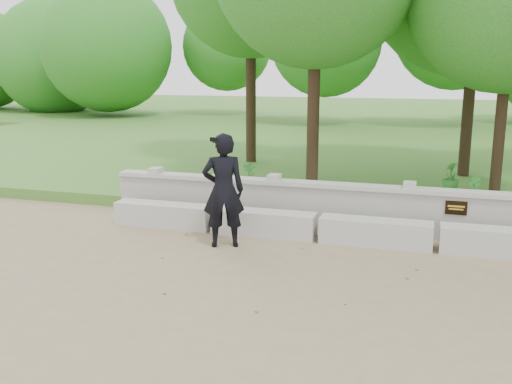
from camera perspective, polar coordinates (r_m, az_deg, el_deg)
ground at (r=8.24m, az=17.49°, el=-9.53°), size 80.00×80.00×0.00m
lawn at (r=21.87m, az=17.58°, el=4.24°), size 40.00×22.00×0.25m
concrete_bench at (r=9.97m, az=17.59°, el=-4.35°), size 11.90×0.45×0.45m
parapet_wall at (r=10.58m, az=17.68°, el=-2.06°), size 12.50×0.35×0.90m
man_main at (r=9.58m, az=-3.29°, el=0.15°), size 0.83×0.78×1.94m
shrub_a at (r=13.27m, az=-0.70°, el=1.71°), size 0.36×0.29×0.59m
shrub_b at (r=12.58m, az=20.98°, el=0.20°), size 0.36×0.38×0.54m
shrub_d at (r=13.54m, az=18.91°, el=1.48°), size 0.43×0.46×0.69m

